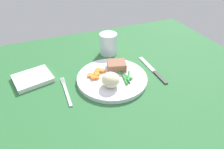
% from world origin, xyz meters
% --- Properties ---
extents(dining_table, '(1.20, 0.90, 0.02)m').
position_xyz_m(dining_table, '(0.00, 0.00, 0.01)').
color(dining_table, '#2D6B38').
rests_on(dining_table, ground).
extents(dinner_plate, '(0.27, 0.27, 0.02)m').
position_xyz_m(dinner_plate, '(-0.01, -0.01, 0.03)').
color(dinner_plate, white).
rests_on(dinner_plate, dining_table).
extents(meat_portion, '(0.09, 0.08, 0.03)m').
position_xyz_m(meat_portion, '(0.03, 0.03, 0.05)').
color(meat_portion, '#936047').
rests_on(meat_portion, dinner_plate).
extents(mashed_potatoes, '(0.06, 0.07, 0.05)m').
position_xyz_m(mashed_potatoes, '(-0.03, -0.06, 0.06)').
color(mashed_potatoes, beige).
rests_on(mashed_potatoes, dinner_plate).
extents(carrot_slices, '(0.07, 0.06, 0.01)m').
position_xyz_m(carrot_slices, '(-0.06, 0.02, 0.04)').
color(carrot_slices, orange).
rests_on(carrot_slices, dinner_plate).
extents(green_beans, '(0.05, 0.10, 0.01)m').
position_xyz_m(green_beans, '(0.04, -0.04, 0.04)').
color(green_beans, '#2D8C38').
rests_on(green_beans, dinner_plate).
extents(fork, '(0.01, 0.17, 0.00)m').
position_xyz_m(fork, '(-0.19, -0.02, 0.02)').
color(fork, silver).
rests_on(fork, dining_table).
extents(knife, '(0.02, 0.21, 0.01)m').
position_xyz_m(knife, '(0.17, -0.02, 0.02)').
color(knife, black).
rests_on(knife, dining_table).
extents(water_glass, '(0.08, 0.08, 0.10)m').
position_xyz_m(water_glass, '(0.05, 0.18, 0.06)').
color(water_glass, silver).
rests_on(water_glass, dining_table).
extents(napkin, '(0.16, 0.14, 0.02)m').
position_xyz_m(napkin, '(-0.29, 0.10, 0.03)').
color(napkin, white).
rests_on(napkin, dining_table).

